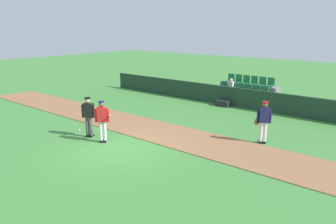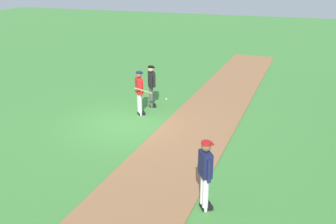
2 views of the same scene
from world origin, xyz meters
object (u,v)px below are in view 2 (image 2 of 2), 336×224
batter_red_jersey (140,91)px  runner_navy_jersey (205,173)px  umpire_home_plate (152,84)px  baseball (166,99)px

batter_red_jersey → runner_navy_jersey: bearing=38.6°
umpire_home_plate → baseball: 1.47m
umpire_home_plate → runner_navy_jersey: bearing=33.3°
umpire_home_plate → batter_red_jersey: bearing=-4.1°
batter_red_jersey → baseball: size_ratio=23.78×
batter_red_jersey → runner_navy_jersey: (5.11, 4.08, -0.01)m
batter_red_jersey → umpire_home_plate: size_ratio=1.00×
umpire_home_plate → baseball: bearing=167.9°
batter_red_jersey → umpire_home_plate: (-1.01, 0.07, 0.03)m
batter_red_jersey → baseball: 2.31m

